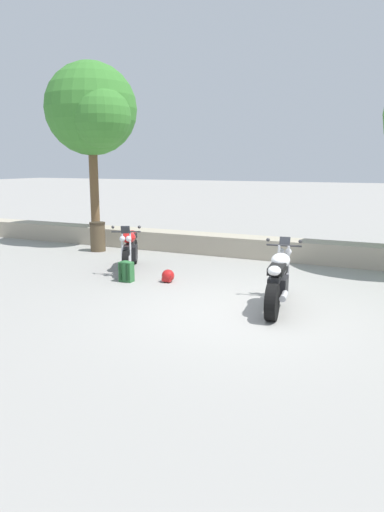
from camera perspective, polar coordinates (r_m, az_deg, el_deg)
ground_plane at (r=8.29m, az=5.67°, el=-6.71°), size 120.00×120.00×0.00m
stone_wall at (r=12.73m, az=12.90°, el=0.66°), size 36.00×0.80×0.55m
motorcycle_red_near_left at (r=11.38m, az=-7.64°, el=0.70°), size 1.12×1.92×1.18m
motorcycle_white_centre at (r=8.47m, az=10.56°, el=-3.04°), size 0.70×2.06×1.18m
rider_backpack at (r=10.31m, az=-8.01°, el=-1.79°), size 0.30×0.26×0.47m
rider_helmet at (r=10.19m, az=-2.97°, el=-2.46°), size 0.28×0.28×0.28m
leafy_tree_far_left at (r=15.22m, az=-12.02°, el=16.96°), size 2.96×2.82×5.07m
trash_bin at (r=14.04m, az=-11.46°, el=2.34°), size 0.46×0.46×0.86m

